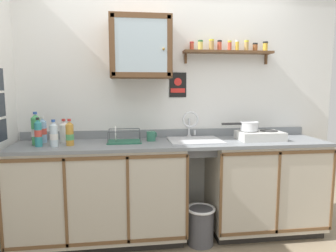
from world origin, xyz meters
name	(u,v)px	position (x,y,z in m)	size (l,w,h in m)	color
floor	(178,251)	(0.00, 0.00, 0.00)	(5.95, 5.95, 0.00)	gray
back_wall	(169,104)	(0.00, 0.59, 1.28)	(3.55, 0.07, 2.54)	white
lower_cabinet_run	(100,194)	(-0.69, 0.28, 0.46)	(1.56, 0.58, 0.91)	black
lower_cabinet_run_right	(264,187)	(0.92, 0.28, 0.46)	(1.10, 0.58, 0.91)	black
countertop	(173,143)	(0.00, 0.28, 0.92)	(2.91, 0.60, 0.03)	gray
backsplash	(169,133)	(0.00, 0.55, 0.98)	(2.91, 0.02, 0.08)	gray
sink	(194,143)	(0.21, 0.32, 0.92)	(0.49, 0.47, 0.40)	silver
hot_plate_stove	(260,136)	(0.85, 0.27, 0.98)	(0.42, 0.29, 0.09)	silver
saucepan	(249,126)	(0.74, 0.29, 1.08)	(0.37, 0.17, 0.09)	silver
bottle_opaque_white_0	(64,132)	(-1.01, 0.37, 1.04)	(0.08, 0.08, 0.22)	white
bottle_detergent_teal_1	(38,133)	(-1.19, 0.20, 1.06)	(0.06, 0.06, 0.25)	teal
bottle_water_blue_2	(43,131)	(-1.20, 0.39, 1.05)	(0.07, 0.07, 0.25)	#8CB7E0
bottle_juice_amber_3	(70,134)	(-0.93, 0.22, 1.04)	(0.07, 0.07, 0.24)	gold
bottle_soda_green_4	(36,130)	(-1.23, 0.30, 1.07)	(0.08, 0.08, 0.29)	#4CB266
bottle_water_clear_5	(54,135)	(-1.06, 0.19, 1.04)	(0.07, 0.07, 0.23)	silver
dish_rack	(123,140)	(-0.47, 0.31, 0.96)	(0.31, 0.22, 0.15)	#26664C
mug	(151,136)	(-0.20, 0.35, 0.99)	(0.11, 0.10, 0.09)	#337259
wall_cabinet	(141,48)	(-0.29, 0.41, 1.82)	(0.56, 0.34, 0.57)	brown
spice_shelf	(229,50)	(0.59, 0.49, 1.82)	(0.91, 0.14, 0.23)	brown
warning_sign	(178,85)	(0.09, 0.56, 1.47)	(0.17, 0.01, 0.25)	black
trash_bin	(201,225)	(0.23, 0.10, 0.18)	(0.27, 0.27, 0.35)	#4C4C51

